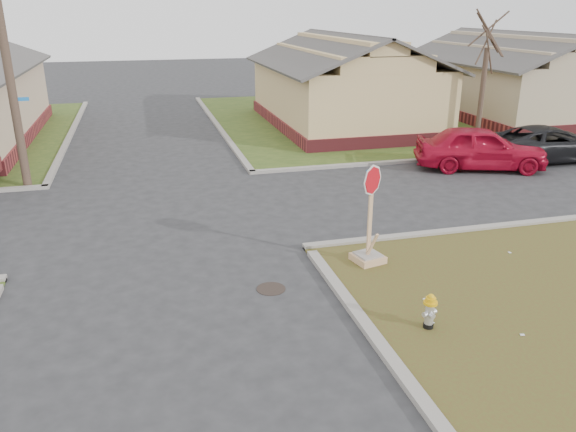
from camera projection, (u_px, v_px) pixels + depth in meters
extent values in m
plane|color=#27282A|center=(168.00, 291.00, 12.24)|extent=(120.00, 120.00, 0.00)
cube|color=#30491A|center=(521.00, 110.00, 33.81)|extent=(37.00, 19.00, 0.05)
cylinder|color=black|center=(271.00, 289.00, 12.31)|extent=(0.64, 0.64, 0.01)
cube|color=maroon|center=(342.00, 119.00, 29.48)|extent=(7.20, 11.20, 0.60)
cube|color=#D3B27C|center=(343.00, 89.00, 28.93)|extent=(7.00, 11.00, 2.60)
cube|color=maroon|center=(508.00, 111.00, 31.87)|extent=(7.20, 11.20, 0.60)
cube|color=tan|center=(512.00, 82.00, 31.32)|extent=(7.00, 11.00, 2.60)
cylinder|color=#3B2B22|center=(5.00, 52.00, 17.74)|extent=(0.28, 0.28, 9.00)
cylinder|color=#3B2B22|center=(481.00, 99.00, 24.08)|extent=(0.22, 0.22, 4.20)
cylinder|color=black|center=(428.00, 325.00, 10.72)|extent=(0.20, 0.20, 0.09)
cylinder|color=silver|center=(429.00, 314.00, 10.64)|extent=(0.17, 0.17, 0.41)
sphere|color=silver|center=(430.00, 304.00, 10.57)|extent=(0.17, 0.17, 0.17)
cylinder|color=#DFA60B|center=(430.00, 303.00, 10.55)|extent=(0.27, 0.27, 0.05)
cylinder|color=#DFA60B|center=(431.00, 300.00, 10.53)|extent=(0.20, 0.20, 0.09)
sphere|color=#DFA60B|center=(431.00, 297.00, 10.51)|extent=(0.13, 0.13, 0.13)
cube|color=tan|center=(368.00, 258.00, 13.52)|extent=(0.67, 0.67, 0.16)
cube|color=gray|center=(368.00, 254.00, 13.48)|extent=(0.54, 0.54, 0.04)
cube|color=tan|center=(370.00, 213.00, 13.12)|extent=(0.10, 0.05, 2.27)
cylinder|color=#B30B16|center=(373.00, 180.00, 12.79)|extent=(0.61, 0.27, 0.65)
cylinder|color=silver|center=(373.00, 180.00, 12.81)|extent=(0.69, 0.30, 0.73)
imported|color=#AA0C26|center=(480.00, 148.00, 21.27)|extent=(5.19, 3.39, 1.64)
imported|color=black|center=(548.00, 143.00, 22.48)|extent=(5.06, 2.36, 1.40)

